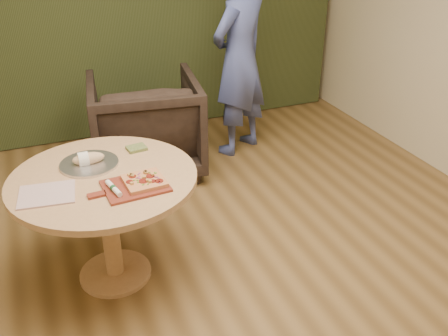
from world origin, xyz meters
TOP-DOWN VIEW (x-y plane):
  - room_shell at (0.00, 0.00)m, footprint 5.04×6.04m
  - pedestal_table at (-0.53, 0.60)m, footprint 1.11×1.11m
  - pizza_paddle at (-0.39, 0.39)m, footprint 0.45×0.30m
  - flatbread_pizza at (-0.32, 0.40)m, footprint 0.23×0.23m
  - cutlery_roll at (-0.50, 0.38)m, footprint 0.07×0.20m
  - newspaper at (-0.85, 0.49)m, footprint 0.33×0.29m
  - serving_tray at (-0.58, 0.77)m, footprint 0.36×0.36m
  - bread_roll at (-0.59, 0.77)m, footprint 0.19×0.09m
  - green_packet at (-0.26, 0.86)m, footprint 0.13×0.11m
  - armchair at (0.06, 1.96)m, footprint 1.04×0.99m
  - person_standing at (0.98, 2.03)m, footprint 0.79×0.70m

SIDE VIEW (x-z plane):
  - armchair at x=0.06m, z-range 0.00..0.95m
  - pedestal_table at x=-0.53m, z-range 0.23..0.98m
  - newspaper at x=-0.85m, z-range 0.75..0.76m
  - serving_tray at x=-0.58m, z-range 0.75..0.77m
  - pizza_paddle at x=-0.39m, z-range 0.75..0.77m
  - green_packet at x=-0.26m, z-range 0.75..0.77m
  - flatbread_pizza at x=-0.32m, z-range 0.76..0.80m
  - cutlery_roll at x=-0.50m, z-range 0.76..0.80m
  - bread_roll at x=-0.59m, z-range 0.75..0.84m
  - person_standing at x=0.98m, z-range 0.00..1.80m
  - room_shell at x=0.00m, z-range -0.02..2.82m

